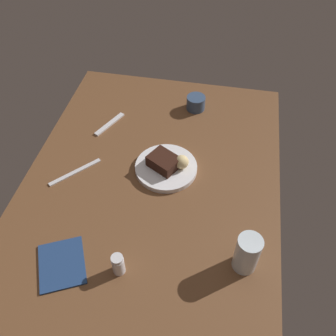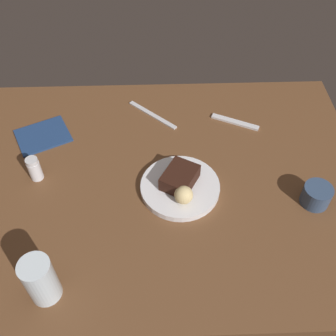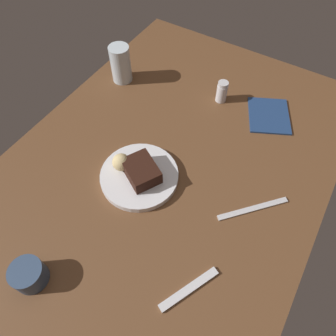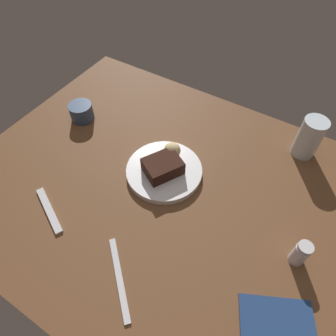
% 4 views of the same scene
% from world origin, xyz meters
% --- Properties ---
extents(dining_table, '(1.20, 0.84, 0.03)m').
position_xyz_m(dining_table, '(0.00, 0.00, 0.01)').
color(dining_table, brown).
rests_on(dining_table, ground).
extents(dessert_plate, '(0.21, 0.21, 0.02)m').
position_xyz_m(dessert_plate, '(-0.08, 0.04, 0.04)').
color(dessert_plate, silver).
rests_on(dessert_plate, dining_table).
extents(chocolate_cake_slice, '(0.11, 0.12, 0.04)m').
position_xyz_m(chocolate_cake_slice, '(-0.08, 0.03, 0.07)').
color(chocolate_cake_slice, black).
rests_on(chocolate_cake_slice, dessert_plate).
extents(bread_roll, '(0.05, 0.05, 0.05)m').
position_xyz_m(bread_roll, '(-0.09, 0.09, 0.07)').
color(bread_roll, '#DBC184').
rests_on(bread_roll, dessert_plate).
extents(salt_shaker, '(0.03, 0.03, 0.07)m').
position_xyz_m(salt_shaker, '(0.30, -0.02, 0.07)').
color(salt_shaker, silver).
rests_on(salt_shaker, dining_table).
extents(water_glass, '(0.07, 0.07, 0.12)m').
position_xyz_m(water_glass, '(0.22, 0.32, 0.09)').
color(water_glass, silver).
rests_on(water_glass, dining_table).
extents(coffee_cup, '(0.07, 0.07, 0.06)m').
position_xyz_m(coffee_cup, '(-0.43, 0.09, 0.06)').
color(coffee_cup, '#334766').
rests_on(coffee_cup, dining_table).
extents(dessert_spoon, '(0.14, 0.08, 0.01)m').
position_xyz_m(dessert_spoon, '(-0.27, -0.22, 0.03)').
color(dessert_spoon, silver).
rests_on(dessert_spoon, dining_table).
extents(butter_knife, '(0.15, 0.14, 0.01)m').
position_xyz_m(butter_knife, '(-0.01, -0.26, 0.03)').
color(butter_knife, silver).
rests_on(butter_knife, dining_table).
extents(folded_napkin, '(0.19, 0.18, 0.01)m').
position_xyz_m(folded_napkin, '(0.32, -0.18, 0.03)').
color(folded_napkin, navy).
rests_on(folded_napkin, dining_table).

